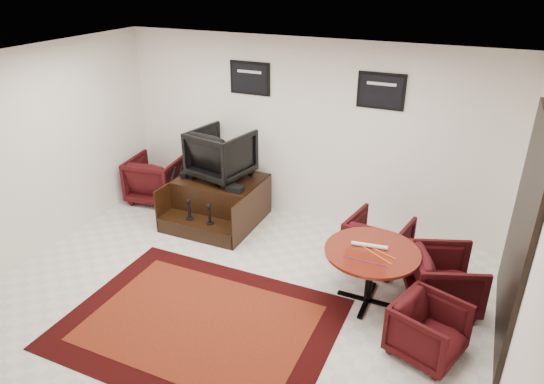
% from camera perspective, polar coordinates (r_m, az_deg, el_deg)
% --- Properties ---
extents(ground, '(6.00, 6.00, 0.00)m').
position_cam_1_polar(ground, '(6.06, -5.09, -12.76)').
color(ground, beige).
rests_on(ground, ground).
extents(room_shell, '(6.02, 5.02, 2.81)m').
position_cam_1_polar(room_shell, '(5.08, -1.16, 2.84)').
color(room_shell, white).
rests_on(room_shell, ground).
extents(area_rug, '(3.01, 2.25, 0.01)m').
position_cam_1_polar(area_rug, '(5.79, -8.48, -15.00)').
color(area_rug, black).
rests_on(area_rug, ground).
extents(shine_podium, '(1.31, 1.35, 0.67)m').
position_cam_1_polar(shine_podium, '(7.73, -6.24, -1.09)').
color(shine_podium, black).
rests_on(shine_podium, ground).
extents(shine_chair, '(0.97, 0.93, 0.86)m').
position_cam_1_polar(shine_chair, '(7.52, -6.00, 4.76)').
color(shine_chair, black).
rests_on(shine_chair, shine_podium).
extents(shoes_pair, '(0.28, 0.31, 0.09)m').
position_cam_1_polar(shoes_pair, '(7.77, -9.72, 2.18)').
color(shoes_pair, black).
rests_on(shoes_pair, shine_podium).
extents(polish_kit, '(0.25, 0.18, 0.09)m').
position_cam_1_polar(polish_kit, '(7.18, -4.34, 0.44)').
color(polish_kit, black).
rests_on(polish_kit, shine_podium).
extents(umbrella_black, '(0.33, 0.12, 0.88)m').
position_cam_1_polar(umbrella_black, '(7.95, -11.90, 0.32)').
color(umbrella_black, black).
rests_on(umbrella_black, ground).
extents(umbrella_hooked, '(0.33, 0.12, 0.88)m').
position_cam_1_polar(umbrella_hooked, '(8.00, -11.04, 0.57)').
color(umbrella_hooked, black).
rests_on(umbrella_hooked, ground).
extents(armchair_side, '(0.92, 0.88, 0.85)m').
position_cam_1_polar(armchair_side, '(8.52, -13.51, 1.75)').
color(armchair_side, black).
rests_on(armchair_side, ground).
extents(meeting_table, '(1.10, 1.10, 0.72)m').
position_cam_1_polar(meeting_table, '(5.80, 11.63, -7.48)').
color(meeting_table, '#4E120B').
rests_on(meeting_table, ground).
extents(table_chair_back, '(0.87, 0.83, 0.77)m').
position_cam_1_polar(table_chair_back, '(6.66, 12.36, -5.46)').
color(table_chair_back, black).
rests_on(table_chair_back, ground).
extents(table_chair_window, '(0.93, 0.96, 0.79)m').
position_cam_1_polar(table_chair_window, '(6.12, 19.71, -9.42)').
color(table_chair_window, black).
rests_on(table_chair_window, ground).
extents(table_chair_corner, '(0.81, 0.83, 0.68)m').
position_cam_1_polar(table_chair_corner, '(5.41, 17.97, -14.94)').
color(table_chair_corner, black).
rests_on(table_chair_corner, ground).
extents(paper_roll, '(0.42, 0.11, 0.05)m').
position_cam_1_polar(paper_roll, '(5.79, 11.38, -6.19)').
color(paper_roll, silver).
rests_on(paper_roll, meeting_table).
extents(table_clutter, '(0.56, 0.37, 0.01)m').
position_cam_1_polar(table_clutter, '(5.66, 12.01, -7.32)').
color(table_clutter, orange).
rests_on(table_clutter, meeting_table).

